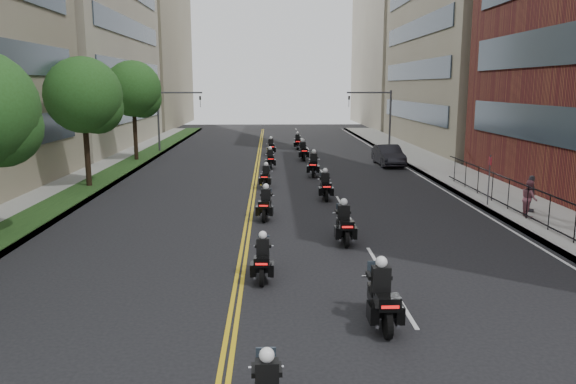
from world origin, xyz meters
name	(u,v)px	position (x,y,z in m)	size (l,w,h in m)	color
sidewalk_right	(470,182)	(12.00, 25.00, 0.07)	(4.00, 90.00, 0.15)	gray
sidewalk_left	(81,184)	(-12.00, 25.00, 0.07)	(4.00, 90.00, 0.15)	gray
grass_strip	(95,183)	(-11.20, 25.00, 0.17)	(2.00, 90.00, 0.04)	#163413
building_right_far	(414,39)	(21.50, 78.00, 13.00)	(15.00, 28.00, 26.00)	gray
building_left_far	(125,38)	(-22.00, 78.00, 13.00)	(16.00, 28.00, 26.00)	gray
iron_fence	(562,218)	(11.00, 12.00, 0.90)	(0.05, 28.00, 1.50)	black
street_trees	(50,104)	(-11.05, 18.61, 5.13)	(4.40, 38.40, 7.98)	black
traffic_signal_right	(380,112)	(9.54, 42.00, 3.70)	(4.09, 0.20, 5.60)	#3F3F44
traffic_signal_left	(169,112)	(-9.54, 42.00, 3.70)	(4.09, 0.20, 5.60)	#3F3F44
motorcycle_1	(381,299)	(2.34, 4.23, 0.70)	(0.55, 2.41, 1.78)	black
motorcycle_2	(263,261)	(-0.71, 7.80, 0.61)	(0.49, 2.08, 1.53)	black
motorcycle_3	(344,225)	(2.39, 11.90, 0.68)	(0.53, 2.33, 1.72)	black
motorcycle_4	(266,205)	(-0.67, 15.91, 0.64)	(0.61, 2.21, 1.63)	black
motorcycle_5	(325,187)	(2.49, 20.41, 0.66)	(0.52, 2.27, 1.67)	black
motorcycle_6	(266,177)	(-0.72, 24.05, 0.60)	(0.58, 2.07, 1.52)	black
motorcycle_7	(314,166)	(2.47, 28.25, 0.71)	(0.72, 2.44, 1.80)	black
motorcycle_8	(270,160)	(-0.46, 31.98, 0.64)	(0.53, 2.19, 1.62)	black
motorcycle_9	(303,152)	(2.23, 36.46, 0.69)	(0.60, 2.38, 1.76)	black
motorcycle_10	(271,148)	(-0.38, 40.17, 0.65)	(0.57, 2.21, 1.63)	black
motorcycle_11	(298,142)	(2.19, 44.66, 0.65)	(0.52, 2.22, 1.64)	black
parked_sedan	(388,155)	(8.58, 33.19, 0.78)	(1.65, 4.74, 1.56)	black
pedestrian_b	(529,198)	(11.28, 15.44, 0.99)	(0.82, 0.64, 1.68)	#8E4D5C
pedestrian_c	(531,194)	(11.79, 16.41, 1.01)	(1.01, 0.42, 1.73)	#45444C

